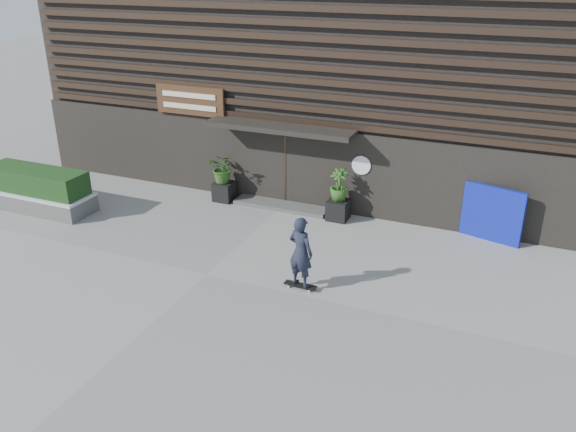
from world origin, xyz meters
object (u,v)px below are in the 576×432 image
at_px(planter_pot_left, 224,191).
at_px(skateboarder, 301,252).
at_px(planter_pot_right, 338,210).
at_px(blue_tarp, 492,214).
at_px(raised_bed, 40,201).

distance_m(planter_pot_left, skateboarder, 5.95).
height_order(planter_pot_right, blue_tarp, blue_tarp).
xyz_separation_m(raised_bed, skateboarder, (9.15, -1.30, 0.70)).
bearing_deg(blue_tarp, raised_bed, -151.69).
xyz_separation_m(planter_pot_left, skateboarder, (4.25, -4.11, 0.65)).
bearing_deg(raised_bed, skateboarder, -8.07).
relative_size(planter_pot_right, raised_bed, 0.17).
height_order(planter_pot_left, skateboarder, skateboarder).
bearing_deg(planter_pot_right, raised_bed, -162.10).
relative_size(raised_bed, skateboarder, 1.93).
height_order(planter_pot_left, blue_tarp, blue_tarp).
relative_size(planter_pot_right, blue_tarp, 0.36).
relative_size(planter_pot_left, planter_pot_right, 1.00).
xyz_separation_m(planter_pot_right, blue_tarp, (4.25, 0.30, 0.47)).
distance_m(planter_pot_right, blue_tarp, 4.28).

